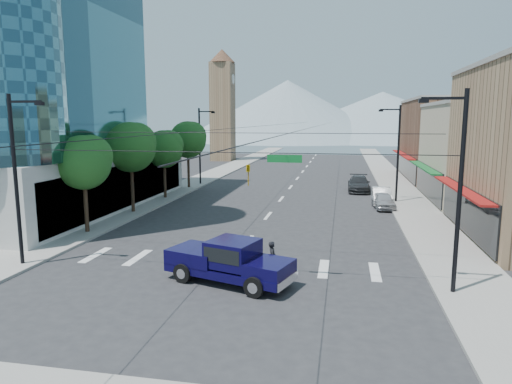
# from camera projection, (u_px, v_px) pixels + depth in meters

# --- Properties ---
(ground) EXTENTS (160.00, 160.00, 0.00)m
(ground) POSITION_uv_depth(u_px,v_px,m) (224.00, 272.00, 23.28)
(ground) COLOR #28282B
(ground) RESTS_ON ground
(sidewalk_left) EXTENTS (4.00, 120.00, 0.15)m
(sidewalk_left) POSITION_uv_depth(u_px,v_px,m) (214.00, 174.00, 64.28)
(sidewalk_left) COLOR gray
(sidewalk_left) RESTS_ON ground
(sidewalk_right) EXTENTS (4.00, 120.00, 0.15)m
(sidewalk_right) POSITION_uv_depth(u_px,v_px,m) (390.00, 178.00, 59.84)
(sidewalk_right) COLOR gray
(sidewalk_right) RESTS_ON ground
(shop_mid) EXTENTS (12.00, 14.00, 9.00)m
(shop_mid) POSITION_uv_depth(u_px,v_px,m) (499.00, 154.00, 42.14)
(shop_mid) COLOR tan
(shop_mid) RESTS_ON ground
(shop_far) EXTENTS (12.00, 18.00, 10.00)m
(shop_far) POSITION_uv_depth(u_px,v_px,m) (457.00, 141.00, 57.58)
(shop_far) COLOR brown
(shop_far) RESTS_ON ground
(clock_tower) EXTENTS (4.80, 4.80, 20.40)m
(clock_tower) POSITION_uv_depth(u_px,v_px,m) (223.00, 103.00, 84.78)
(clock_tower) COLOR #8C6B4C
(clock_tower) RESTS_ON ground
(mountain_left) EXTENTS (80.00, 80.00, 22.00)m
(mountain_left) POSITION_uv_depth(u_px,v_px,m) (287.00, 110.00, 169.80)
(mountain_left) COLOR gray
(mountain_left) RESTS_ON ground
(mountain_right) EXTENTS (90.00, 90.00, 18.00)m
(mountain_right) POSITION_uv_depth(u_px,v_px,m) (382.00, 116.00, 173.34)
(mountain_right) COLOR gray
(mountain_right) RESTS_ON ground
(tree_near) EXTENTS (3.65, 3.64, 6.71)m
(tree_near) POSITION_uv_depth(u_px,v_px,m) (86.00, 161.00, 30.45)
(tree_near) COLOR black
(tree_near) RESTS_ON ground
(tree_midnear) EXTENTS (4.09, 4.09, 7.52)m
(tree_midnear) POSITION_uv_depth(u_px,v_px,m) (133.00, 146.00, 37.14)
(tree_midnear) COLOR black
(tree_midnear) RESTS_ON ground
(tree_midfar) EXTENTS (3.65, 3.64, 6.71)m
(tree_midfar) POSITION_uv_depth(u_px,v_px,m) (165.00, 148.00, 44.03)
(tree_midfar) COLOR black
(tree_midfar) RESTS_ON ground
(tree_far) EXTENTS (4.09, 4.09, 7.52)m
(tree_far) POSITION_uv_depth(u_px,v_px,m) (189.00, 139.00, 50.72)
(tree_far) COLOR black
(tree_far) RESTS_ON ground
(signal_rig) EXTENTS (21.80, 0.20, 9.00)m
(signal_rig) POSITION_uv_depth(u_px,v_px,m) (221.00, 185.00, 21.54)
(signal_rig) COLOR black
(signal_rig) RESTS_ON ground
(lamp_pole_nw) EXTENTS (2.00, 0.25, 9.00)m
(lamp_pole_nw) POSITION_uv_depth(u_px,v_px,m) (201.00, 143.00, 53.57)
(lamp_pole_nw) COLOR black
(lamp_pole_nw) RESTS_ON ground
(lamp_pole_ne) EXTENTS (2.00, 0.25, 9.00)m
(lamp_pole_ne) POSITION_uv_depth(u_px,v_px,m) (397.00, 150.00, 41.86)
(lamp_pole_ne) COLOR black
(lamp_pole_ne) RESTS_ON ground
(pickup_truck) EXTENTS (6.59, 3.98, 2.11)m
(pickup_truck) POSITION_uv_depth(u_px,v_px,m) (229.00, 260.00, 21.68)
(pickup_truck) COLOR #0B083B
(pickup_truck) RESTS_ON ground
(pedestrian) EXTENTS (0.53, 0.70, 1.73)m
(pedestrian) POSITION_uv_depth(u_px,v_px,m) (272.00, 258.00, 22.76)
(pedestrian) COLOR black
(pedestrian) RESTS_ON ground
(parked_car_near) EXTENTS (2.07, 4.27, 1.41)m
(parked_car_near) POSITION_uv_depth(u_px,v_px,m) (383.00, 201.00, 39.72)
(parked_car_near) COLOR #ABACB0
(parked_car_near) RESTS_ON ground
(parked_car_mid) EXTENTS (1.64, 4.66, 1.53)m
(parked_car_mid) POSITION_uv_depth(u_px,v_px,m) (381.00, 196.00, 41.75)
(parked_car_mid) COLOR silver
(parked_car_mid) RESTS_ON ground
(parked_car_far) EXTENTS (2.34, 5.68, 1.65)m
(parked_car_far) POSITION_uv_depth(u_px,v_px,m) (359.00, 184.00, 49.25)
(parked_car_far) COLOR #2E2E30
(parked_car_far) RESTS_ON ground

